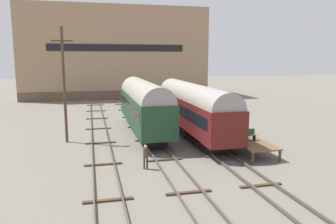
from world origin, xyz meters
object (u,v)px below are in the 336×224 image
bench (247,134)px  train_car_maroon (193,106)px  train_car_green (144,104)px  person_worker (146,155)px  utility_pole (64,84)px

bench → train_car_maroon: bearing=110.5°
train_car_green → person_worker: size_ratio=9.28×
train_car_maroon → bench: size_ratio=12.24×
train_car_maroon → train_car_green: size_ratio=1.11×
train_car_maroon → bench: (2.40, -6.41, -1.40)m
bench → utility_pole: size_ratio=0.14×
train_car_maroon → person_worker: 10.58m
person_worker → utility_pole: utility_pole is taller
train_car_green → utility_pole: bearing=-165.1°
person_worker → bench: bearing=14.1°
train_car_maroon → train_car_green: train_car_green is taller
bench → person_worker: bearing=-165.9°
train_car_green → bench: (6.77, -8.49, -1.50)m
train_car_maroon → bench: train_car_maroon is taller
bench → utility_pole: utility_pole is taller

